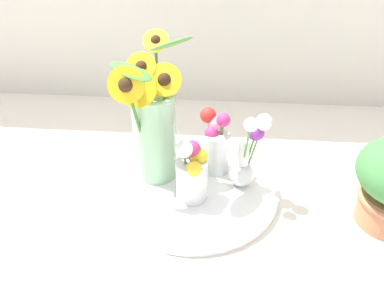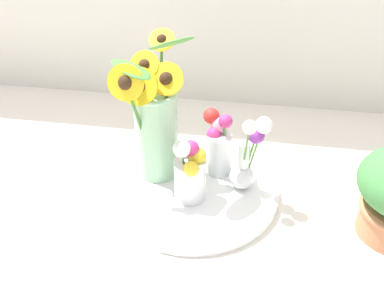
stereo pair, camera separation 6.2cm
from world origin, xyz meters
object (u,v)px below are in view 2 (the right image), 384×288
object	(u,v)px
vase_small_back	(219,143)
vase_bulb_right	(247,160)
mason_jar_sunflowers	(156,124)
serving_tray	(192,188)
vase_small_center	(191,172)

from	to	relation	value
vase_small_back	vase_bulb_right	bearing A→B (deg)	-41.81
mason_jar_sunflowers	serving_tray	bearing A→B (deg)	-20.62
serving_tray	vase_small_back	distance (m)	0.13
serving_tray	vase_bulb_right	distance (m)	0.16
mason_jar_sunflowers	vase_bulb_right	distance (m)	0.23
mason_jar_sunflowers	vase_small_center	size ratio (longest dim) A/B	2.27
mason_jar_sunflowers	vase_small_back	size ratio (longest dim) A/B	2.21
serving_tray	vase_bulb_right	size ratio (longest dim) A/B	2.01
serving_tray	vase_small_center	size ratio (longest dim) A/B	2.57
mason_jar_sunflowers	vase_small_back	bearing A→B (deg)	13.08
serving_tray	mason_jar_sunflowers	size ratio (longest dim) A/B	1.13
vase_small_center	serving_tray	bearing A→B (deg)	95.99
serving_tray	vase_bulb_right	xyz separation A→B (m)	(0.13, 0.00, 0.10)
vase_small_center	vase_small_back	world-z (taller)	vase_small_back
vase_bulb_right	vase_small_back	bearing A→B (deg)	138.19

